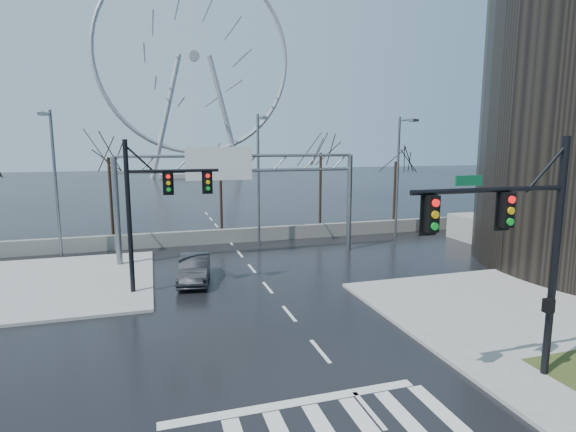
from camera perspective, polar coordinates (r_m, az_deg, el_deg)
name	(u,v)px	position (r m, az deg, el deg)	size (l,w,h in m)	color
ground	(320,351)	(17.79, 4.11, -16.74)	(260.00, 260.00, 0.00)	black
sidewalk_right_ext	(498,304)	(24.40, 25.13, -10.13)	(12.00, 10.00, 0.15)	gray
sidewalk_far	(60,283)	(28.46, -26.99, -7.57)	(10.00, 12.00, 0.15)	gray
barrier_wall	(230,236)	(36.12, -7.35, -2.50)	(52.00, 0.50, 1.10)	slate
signal_mast_near	(524,238)	(15.71, 27.78, -2.49)	(5.52, 0.41, 8.00)	black
signal_mast_far	(152,202)	(24.06, -16.94, 1.73)	(4.72, 0.41, 8.00)	black
sign_gantry	(236,183)	(30.48, -6.62, 4.18)	(16.36, 0.40, 7.60)	slate
streetlight_left	(54,173)	(33.70, -27.60, 4.88)	(0.50, 2.55, 10.00)	slate
streetlight_mid	(259,169)	(34.05, -3.67, 5.92)	(0.50, 2.55, 10.00)	slate
streetlight_right	(400,167)	(38.61, 14.03, 6.04)	(0.50, 2.55, 10.00)	slate
tree_left	(109,167)	(38.59, -21.78, 5.79)	(3.75, 3.75, 7.50)	black
tree_center	(220,174)	(39.93, -8.58, 5.27)	(3.25, 3.25, 6.50)	black
tree_right	(321,162)	(41.21, 4.16, 6.91)	(3.90, 3.90, 7.80)	black
tree_far_right	(395,169)	(45.18, 13.48, 5.85)	(3.40, 3.40, 6.80)	black
ferris_wheel	(194,65)	(111.98, -11.79, 18.31)	(45.00, 6.00, 50.91)	gray
car	(194,268)	(26.29, -11.82, -6.54)	(1.60, 4.59, 1.51)	black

